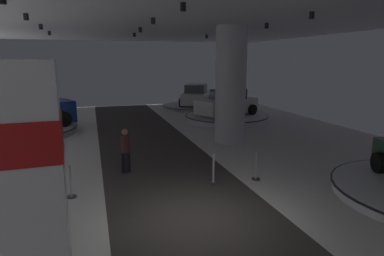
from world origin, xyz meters
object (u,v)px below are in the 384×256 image
(display_platform_far_right, at_px, (226,117))
(display_platform_deep_right, at_px, (196,106))
(display_car_far_right, at_px, (227,103))
(display_car_deep_right, at_px, (196,96))
(pickup_truck_far_left, at_px, (14,111))
(column_right, at_px, (231,86))
(display_platform_far_left, at_px, (23,131))
(visitor_walking_near, at_px, (125,148))

(display_platform_far_right, bearing_deg, display_platform_deep_right, 91.70)
(display_platform_far_right, relative_size, display_car_far_right, 1.20)
(display_car_deep_right, bearing_deg, pickup_truck_far_left, -150.79)
(display_platform_far_right, xyz_separation_m, display_platform_deep_right, (-0.18, 6.08, -0.05))
(display_car_deep_right, bearing_deg, display_platform_far_right, -88.16)
(column_right, height_order, display_platform_far_right, column_right)
(display_platform_far_left, relative_size, visitor_walking_near, 3.57)
(pickup_truck_far_left, bearing_deg, display_car_deep_right, 29.21)
(pickup_truck_far_left, xyz_separation_m, display_platform_far_right, (12.48, 0.81, -1.08))
(display_car_far_right, distance_m, visitor_walking_near, 11.42)
(display_platform_far_left, xyz_separation_m, display_platform_deep_right, (12.00, 6.77, -0.04))
(display_platform_deep_right, bearing_deg, display_platform_far_right, -88.30)
(visitor_walking_near, bearing_deg, column_right, 30.55)
(display_platform_deep_right, bearing_deg, column_right, -99.52)
(column_right, height_order, display_platform_far_left, column_right)
(display_car_deep_right, distance_m, visitor_walking_near, 16.37)
(display_car_far_right, bearing_deg, display_platform_far_left, -176.74)
(display_car_far_right, bearing_deg, display_platform_far_right, -157.25)
(display_platform_far_left, xyz_separation_m, pickup_truck_far_left, (-0.29, -0.13, 1.09))
(column_right, height_order, display_platform_deep_right, column_right)
(display_platform_far_right, xyz_separation_m, visitor_walking_near, (-7.45, -8.62, 0.71))
(visitor_walking_near, bearing_deg, display_platform_far_left, 120.82)
(display_platform_deep_right, height_order, visitor_walking_near, visitor_walking_near)
(pickup_truck_far_left, bearing_deg, display_platform_far_right, 3.72)
(display_platform_far_right, relative_size, display_car_deep_right, 1.20)
(column_right, bearing_deg, display_platform_far_right, 68.84)
(display_platform_far_left, distance_m, display_car_far_right, 12.27)
(display_platform_far_left, height_order, visitor_walking_near, visitor_walking_near)
(display_car_far_right, xyz_separation_m, visitor_walking_near, (-7.48, -8.63, -0.22))
(visitor_walking_near, bearing_deg, display_car_deep_right, 63.70)
(pickup_truck_far_left, height_order, display_car_far_right, pickup_truck_far_left)
(display_platform_deep_right, bearing_deg, visitor_walking_near, -116.30)
(display_platform_far_right, bearing_deg, display_car_deep_right, 91.84)
(visitor_walking_near, bearing_deg, display_car_far_right, 49.10)
(pickup_truck_far_left, height_order, display_car_deep_right, pickup_truck_far_left)
(display_car_far_right, distance_m, display_platform_deep_right, 6.15)
(display_platform_deep_right, height_order, display_car_deep_right, display_car_deep_right)
(display_car_far_right, bearing_deg, pickup_truck_far_left, -176.24)
(display_platform_far_left, distance_m, visitor_walking_near, 9.27)
(display_car_deep_right, bearing_deg, display_platform_far_left, -150.66)
(column_right, bearing_deg, pickup_truck_far_left, 155.76)
(display_platform_far_right, height_order, display_platform_deep_right, display_platform_far_right)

